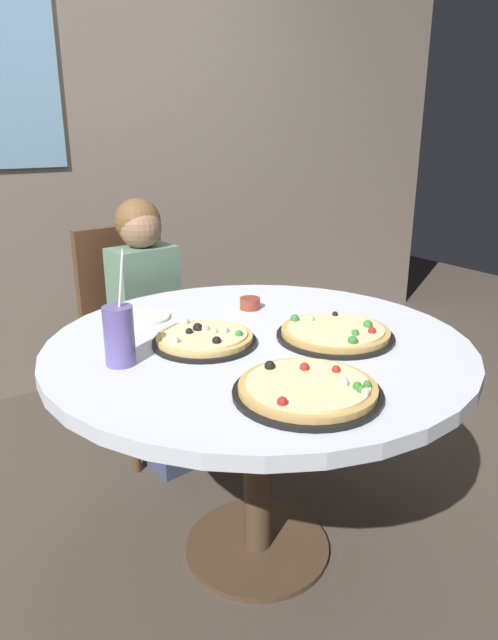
# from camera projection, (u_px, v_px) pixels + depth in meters

# --- Properties ---
(ground_plane) EXTENTS (8.00, 8.00, 0.00)m
(ground_plane) POSITION_uv_depth(u_px,v_px,m) (257.00, 548.00, 1.93)
(ground_plane) COLOR #4C4238
(wall_with_window) EXTENTS (5.20, 0.14, 2.90)m
(wall_with_window) POSITION_uv_depth(u_px,v_px,m) (60.00, 104.00, 2.81)
(wall_with_window) COLOR gray
(wall_with_window) RESTS_ON ground_plane
(dining_table) EXTENTS (1.25, 1.25, 0.75)m
(dining_table) POSITION_uv_depth(u_px,v_px,m) (258.00, 370.00, 1.72)
(dining_table) COLOR silver
(dining_table) RESTS_ON ground_plane
(chair_wooden) EXTENTS (0.44, 0.44, 0.95)m
(chair_wooden) POSITION_uv_depth(u_px,v_px,m) (134.00, 325.00, 2.49)
(chair_wooden) COLOR brown
(chair_wooden) RESTS_ON ground_plane
(diner_child) EXTENTS (0.29, 0.42, 1.08)m
(diner_child) POSITION_uv_depth(u_px,v_px,m) (156.00, 347.00, 2.37)
(diner_child) COLOR #3F4766
(diner_child) RESTS_ON ground_plane
(pizza_veggie) EXTENTS (0.35, 0.35, 0.05)m
(pizza_veggie) POSITION_uv_depth(u_px,v_px,m) (335.00, 333.00, 1.70)
(pizza_veggie) COLOR black
(pizza_veggie) RESTS_ON dining_table
(pizza_cheese) EXTENTS (0.30, 0.30, 0.05)m
(pizza_cheese) POSITION_uv_depth(u_px,v_px,m) (205.00, 339.00, 1.66)
(pizza_cheese) COLOR black
(pizza_cheese) RESTS_ON dining_table
(pizza_pepperoni) EXTENTS (0.36, 0.36, 0.05)m
(pizza_pepperoni) POSITION_uv_depth(u_px,v_px,m) (308.00, 389.00, 1.34)
(pizza_pepperoni) COLOR black
(pizza_pepperoni) RESTS_ON dining_table
(soda_cup) EXTENTS (0.08, 0.08, 0.31)m
(soda_cup) POSITION_uv_depth(u_px,v_px,m) (119.00, 335.00, 1.50)
(soda_cup) COLOR #6659A5
(soda_cup) RESTS_ON dining_table
(sauce_bowl) EXTENTS (0.07, 0.07, 0.04)m
(sauce_bowl) POSITION_uv_depth(u_px,v_px,m) (250.00, 303.00, 1.97)
(sauce_bowl) COLOR brown
(sauce_bowl) RESTS_ON dining_table
(plate_small) EXTENTS (0.18, 0.18, 0.01)m
(plate_small) POSITION_uv_depth(u_px,v_px,m) (142.00, 317.00, 1.88)
(plate_small) COLOR white
(plate_small) RESTS_ON dining_table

